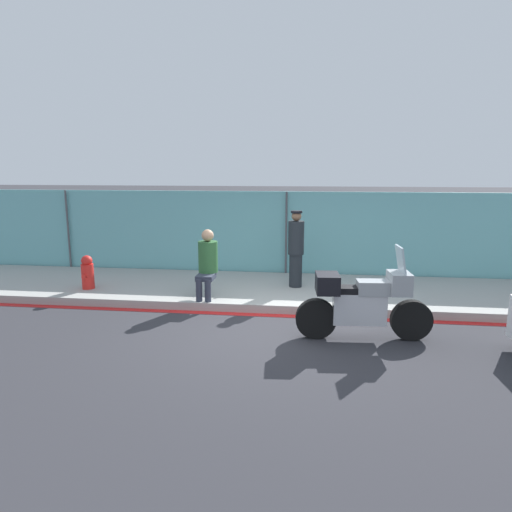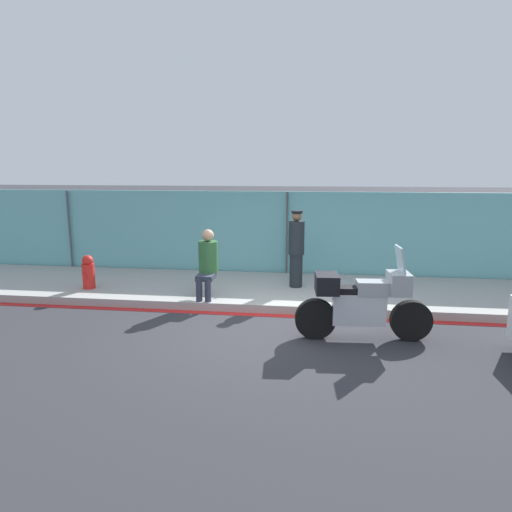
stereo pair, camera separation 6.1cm
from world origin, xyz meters
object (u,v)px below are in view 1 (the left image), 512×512
officer_standing (296,248)px  person_seated_on_curb (207,260)px  motorcycle (363,302)px  fire_hydrant (88,272)px

officer_standing → person_seated_on_curb: officer_standing is taller
motorcycle → officer_standing: 2.84m
motorcycle → person_seated_on_curb: 3.31m
officer_standing → fire_hydrant: officer_standing is taller
motorcycle → officer_standing: bearing=110.4°
officer_standing → person_seated_on_curb: bearing=-150.1°
officer_standing → person_seated_on_curb: (-1.72, -0.99, -0.10)m
motorcycle → fire_hydrant: 5.88m
motorcycle → person_seated_on_curb: motorcycle is taller
fire_hydrant → officer_standing: bearing=9.3°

